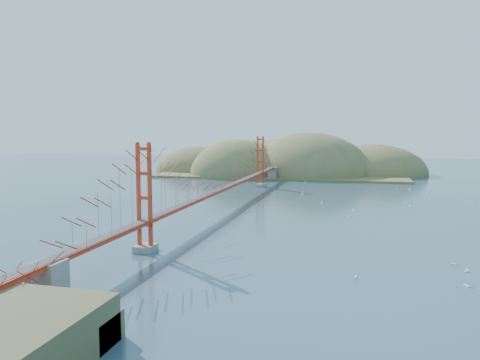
% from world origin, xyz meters
% --- Properties ---
extents(ground, '(320.00, 320.00, 0.00)m').
position_xyz_m(ground, '(0.00, 0.00, 0.00)').
color(ground, '#2C4559').
rests_on(ground, ground).
extents(bridge, '(2.20, 94.40, 12.00)m').
position_xyz_m(bridge, '(0.00, 0.18, 7.01)').
color(bridge, gray).
rests_on(bridge, ground).
extents(promontory, '(9.00, 6.00, 0.24)m').
position_xyz_m(promontory, '(0.00, -48.50, 0.12)').
color(promontory, '#59544C').
rests_on(promontory, ground).
extents(fort, '(3.70, 2.30, 1.75)m').
position_xyz_m(fort, '(0.40, -47.80, 0.67)').
color(fort, maroon).
rests_on(fort, ground).
extents(far_headlands, '(84.00, 58.00, 25.00)m').
position_xyz_m(far_headlands, '(2.21, 68.52, 0.00)').
color(far_headlands, olive).
rests_on(far_headlands, ground).
extents(sailboat_16, '(0.70, 0.70, 0.74)m').
position_xyz_m(sailboat_16, '(15.76, 8.34, 0.16)').
color(sailboat_16, white).
rests_on(sailboat_16, ground).
extents(sailboat_0, '(0.52, 0.57, 0.65)m').
position_xyz_m(sailboat_0, '(21.37, 2.37, 0.15)').
color(sailboat_0, white).
rests_on(sailboat_0, ground).
extents(sailboat_7, '(0.56, 0.53, 0.63)m').
position_xyz_m(sailboat_7, '(30.30, 32.86, 0.14)').
color(sailboat_7, white).
rests_on(sailboat_7, ground).
extents(sailboat_13, '(0.54, 0.54, 0.58)m').
position_xyz_m(sailboat_13, '(31.83, -29.53, 0.14)').
color(sailboat_13, white).
rests_on(sailboat_13, ground).
extents(sailboat_14, '(0.57, 0.57, 0.60)m').
position_xyz_m(sailboat_14, '(20.95, -3.64, 0.14)').
color(sailboat_14, white).
rests_on(sailboat_14, ground).
extents(sailboat_4, '(0.54, 0.54, 0.60)m').
position_xyz_m(sailboat_4, '(30.17, 11.79, 0.14)').
color(sailboat_4, white).
rests_on(sailboat_4, ground).
extents(sailboat_3, '(0.65, 0.63, 0.73)m').
position_xyz_m(sailboat_3, '(10.94, 20.54, 0.16)').
color(sailboat_3, white).
rests_on(sailboat_3, ground).
extents(sailboat_12, '(0.56, 0.53, 0.64)m').
position_xyz_m(sailboat_12, '(9.03, 42.00, 0.14)').
color(sailboat_12, white).
rests_on(sailboat_12, ground).
extents(sailboat_1, '(0.51, 0.51, 0.56)m').
position_xyz_m(sailboat_1, '(30.78, 9.27, 0.13)').
color(sailboat_1, white).
rests_on(sailboat_1, ground).
extents(sailboat_6, '(0.65, 0.65, 0.68)m').
position_xyz_m(sailboat_6, '(30.94, -33.94, 0.15)').
color(sailboat_6, white).
rests_on(sailboat_6, ground).
extents(sailboat_2, '(0.53, 0.53, 0.59)m').
position_xyz_m(sailboat_2, '(31.17, -27.18, 0.14)').
color(sailboat_2, white).
rests_on(sailboat_2, ground).
extents(sailboat_15, '(0.61, 0.61, 0.64)m').
position_xyz_m(sailboat_15, '(35.26, 19.31, 0.15)').
color(sailboat_15, white).
rests_on(sailboat_15, ground).
extents(sailboat_10, '(0.45, 0.54, 0.62)m').
position_xyz_m(sailboat_10, '(21.97, -33.82, 0.14)').
color(sailboat_10, white).
rests_on(sailboat_10, ground).
extents(sailboat_8, '(0.58, 0.57, 0.65)m').
position_xyz_m(sailboat_8, '(33.02, 33.93, 0.15)').
color(sailboat_8, white).
rests_on(sailboat_8, ground).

